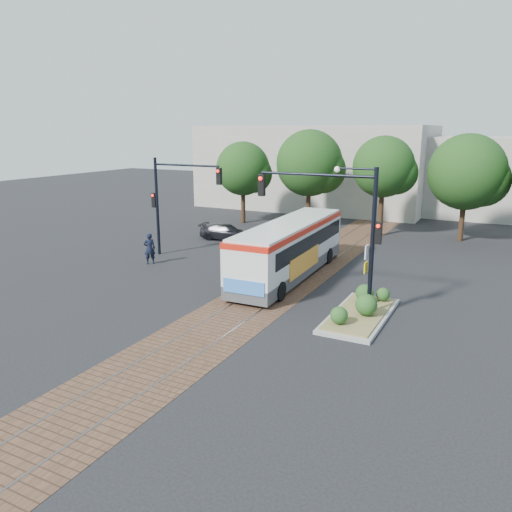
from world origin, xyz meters
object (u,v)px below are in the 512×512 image
Objects in this scene: signal_pole_main at (344,217)px; officer at (150,249)px; city_bus at (290,246)px; parked_car at (226,232)px; traffic_island at (361,309)px; signal_pole_left at (172,194)px.

signal_pole_main reaches higher than officer.
parked_car is (-7.64, 6.28, -1.07)m from city_bus.
officer is 0.48× the size of parked_car.
traffic_island is 0.87× the size of signal_pole_left.
parked_car is at bearing 138.80° from city_bus.
city_bus is 6.70m from traffic_island.
signal_pole_main reaches higher than signal_pole_left.
parked_car is (-12.70, 10.47, 0.23)m from traffic_island.
officer is at bearing 168.72° from parked_car.
city_bus is 2.87× the size of parked_car.
signal_pole_main is at bearing -46.80° from city_bus.
parked_car is at bearing 140.49° from traffic_island.
signal_pole_left is at bearing 159.64° from traffic_island.
city_bus is 1.83× the size of signal_pole_left.
signal_pole_main is (-0.96, 0.09, 3.83)m from traffic_island.
signal_pole_left is (-8.13, 0.70, 2.23)m from city_bus.
officer reaches higher than traffic_island.
officer is at bearing 167.89° from signal_pole_main.
city_bus is 9.95m from parked_car.
signal_pole_left reaches higher than officer.
signal_pole_main is (4.10, -4.10, 2.53)m from city_bus.
signal_pole_main is 13.14m from signal_pole_left.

